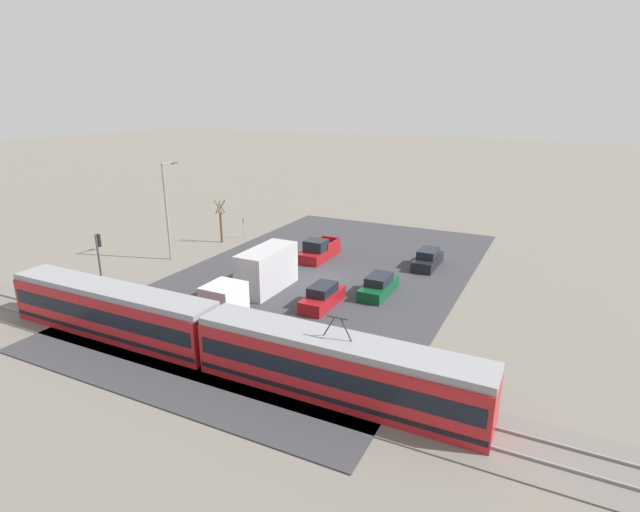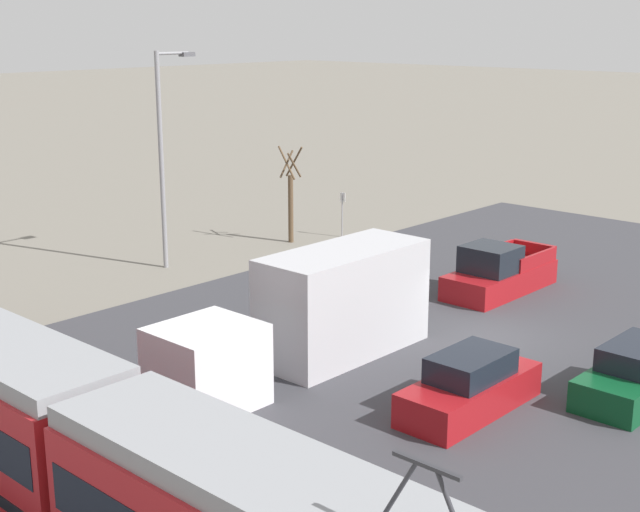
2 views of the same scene
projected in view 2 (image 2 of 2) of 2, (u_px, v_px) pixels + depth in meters
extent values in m
plane|color=slate|center=(481.00, 338.00, 29.29)|extent=(320.00, 320.00, 0.00)
cube|color=#38383D|center=(482.00, 337.00, 29.28)|extent=(22.94, 39.92, 0.08)
cube|color=gray|center=(112.00, 501.00, 19.01)|extent=(72.34, 0.10, 0.14)
cylinder|color=#2D2D33|center=(399.00, 491.00, 12.20)|extent=(0.66, 0.07, 1.15)
cube|color=#2D2D33|center=(427.00, 465.00, 11.76)|extent=(1.10, 0.08, 0.06)
cube|color=silver|center=(207.00, 367.00, 23.60)|extent=(2.34, 2.67, 2.25)
cube|color=#B2B2B7|center=(344.00, 301.00, 27.38)|extent=(2.34, 5.68, 3.31)
cube|color=#196B38|center=(315.00, 284.00, 28.08)|extent=(0.02, 2.84, 0.83)
cube|color=maroon|center=(500.00, 280.00, 33.96)|extent=(2.02, 5.22, 0.93)
cube|color=black|center=(491.00, 259.00, 33.19)|extent=(1.86, 1.77, 1.01)
cube|color=maroon|center=(495.00, 252.00, 35.16)|extent=(0.12, 2.61, 0.54)
cube|color=maroon|center=(537.00, 260.00, 33.94)|extent=(0.12, 2.61, 0.54)
cube|color=maroon|center=(534.00, 249.00, 35.55)|extent=(1.86, 0.21, 0.54)
cube|color=red|center=(517.00, 256.00, 36.24)|extent=(0.14, 0.04, 0.18)
cube|color=maroon|center=(470.00, 394.00, 23.49)|extent=(1.71, 4.50, 0.93)
cube|color=black|center=(471.00, 366.00, 23.28)|extent=(1.47, 2.34, 0.68)
cube|color=#0C4723|center=(637.00, 380.00, 24.47)|extent=(1.79, 4.66, 0.87)
cube|color=black|center=(640.00, 355.00, 24.28)|extent=(1.54, 2.42, 0.64)
cylinder|color=brown|center=(291.00, 209.00, 41.68)|extent=(0.24, 0.24, 3.19)
cylinder|color=brown|center=(287.00, 164.00, 41.32)|extent=(0.09, 0.90, 1.23)
cylinder|color=brown|center=(287.00, 163.00, 40.95)|extent=(1.08, 0.09, 1.49)
cylinder|color=brown|center=(294.00, 165.00, 40.99)|extent=(0.09, 0.90, 1.23)
cylinder|color=brown|center=(294.00, 162.00, 41.30)|extent=(1.08, 0.09, 1.49)
cylinder|color=gray|center=(161.00, 162.00, 36.61)|extent=(0.20, 0.20, 8.96)
cylinder|color=gray|center=(172.00, 53.00, 36.07)|extent=(0.12, 1.60, 0.12)
cube|color=#515156|center=(187.00, 54.00, 36.62)|extent=(0.36, 0.60, 0.18)
cylinder|color=gray|center=(342.00, 215.00, 42.84)|extent=(0.06, 0.06, 2.17)
cube|color=white|center=(343.00, 197.00, 42.64)|extent=(0.32, 0.02, 0.44)
cube|color=red|center=(343.00, 197.00, 42.65)|extent=(0.31, 0.01, 0.10)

